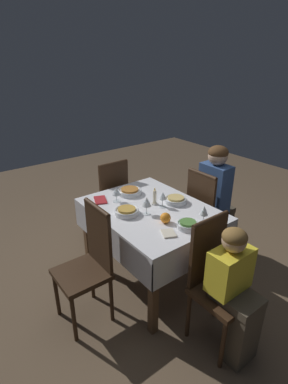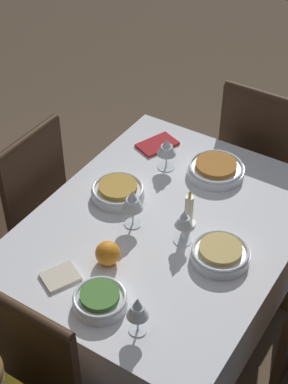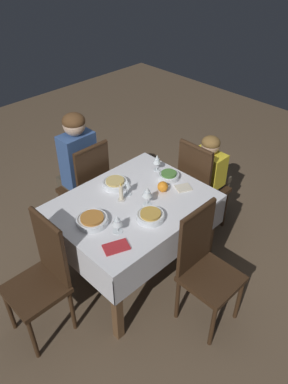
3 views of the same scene
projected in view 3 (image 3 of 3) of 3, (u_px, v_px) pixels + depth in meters
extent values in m
plane|color=brown|center=(134.00, 269.00, 3.28)|extent=(8.00, 8.00, 0.00)
cube|color=silver|center=(132.00, 204.00, 2.84)|extent=(1.17, 0.91, 0.04)
cube|color=silver|center=(176.00, 247.00, 2.67)|extent=(1.17, 0.01, 0.24)
cube|color=silver|center=(96.00, 193.00, 3.18)|extent=(1.17, 0.01, 0.24)
cube|color=silver|center=(72.00, 256.00, 2.60)|extent=(0.01, 0.91, 0.24)
cube|color=silver|center=(181.00, 187.00, 3.25)|extent=(0.01, 0.91, 0.24)
cube|color=brown|center=(117.00, 305.00, 2.56)|extent=(0.06, 0.06, 0.72)
cube|color=brown|center=(209.00, 232.00, 3.14)|extent=(0.06, 0.06, 0.72)
cube|color=brown|center=(54.00, 248.00, 3.00)|extent=(0.06, 0.06, 0.72)
cube|color=brown|center=(145.00, 193.00, 3.58)|extent=(0.06, 0.06, 0.72)
cube|color=#382314|center=(84.00, 191.00, 3.48)|extent=(0.37, 0.37, 0.04)
cube|color=#382314|center=(93.00, 174.00, 3.22)|extent=(0.34, 0.03, 0.51)
cylinder|color=#382314|center=(90.00, 148.00, 3.07)|extent=(0.34, 0.04, 0.04)
cylinder|color=#382314|center=(89.00, 195.00, 3.80)|extent=(0.03, 0.03, 0.42)
cylinder|color=#382314|center=(63.00, 210.00, 3.62)|extent=(0.03, 0.03, 0.42)
cylinder|color=#382314|center=(110.00, 210.00, 3.62)|extent=(0.03, 0.03, 0.42)
cylinder|color=#382314|center=(83.00, 225.00, 3.43)|extent=(0.03, 0.03, 0.42)
cube|color=#382314|center=(203.00, 190.00, 3.49)|extent=(0.37, 0.37, 0.04)
cube|color=#382314|center=(194.00, 173.00, 3.23)|extent=(0.03, 0.34, 0.51)
cylinder|color=#382314|center=(197.00, 147.00, 3.08)|extent=(0.04, 0.34, 0.04)
cylinder|color=#382314|center=(225.00, 209.00, 3.62)|extent=(0.03, 0.03, 0.42)
cylinder|color=#382314|center=(199.00, 195.00, 3.81)|extent=(0.03, 0.03, 0.42)
cylinder|color=#382314|center=(204.00, 225.00, 3.44)|extent=(0.03, 0.03, 0.42)
cylinder|color=#382314|center=(178.00, 209.00, 3.63)|extent=(0.03, 0.03, 0.42)
cube|color=#382314|center=(211.00, 279.00, 2.64)|extent=(0.37, 0.37, 0.04)
cube|color=#382314|center=(196.00, 239.00, 2.57)|extent=(0.34, 0.03, 0.51)
cylinder|color=#382314|center=(199.00, 211.00, 2.42)|extent=(0.34, 0.04, 0.04)
cylinder|color=#382314|center=(212.00, 326.00, 2.59)|extent=(0.03, 0.03, 0.42)
cylinder|color=#382314|center=(239.00, 299.00, 2.78)|extent=(0.03, 0.03, 0.42)
cylinder|color=#382314|center=(177.00, 299.00, 2.78)|extent=(0.03, 0.03, 0.42)
cylinder|color=#382314|center=(204.00, 276.00, 2.96)|extent=(0.03, 0.03, 0.42)
cube|color=#382314|center=(35.00, 290.00, 2.56)|extent=(0.37, 0.37, 0.04)
cube|color=#382314|center=(51.00, 249.00, 2.50)|extent=(0.03, 0.34, 0.51)
cylinder|color=#382314|center=(45.00, 220.00, 2.35)|extent=(0.04, 0.34, 0.04)
cylinder|color=#382314|center=(9.00, 310.00, 2.70)|extent=(0.03, 0.03, 0.42)
cylinder|color=#382314|center=(33.00, 339.00, 2.52)|extent=(0.03, 0.03, 0.42)
cylinder|color=#382314|center=(48.00, 285.00, 2.88)|extent=(0.03, 0.03, 0.42)
cylinder|color=#382314|center=(72.00, 310.00, 2.70)|extent=(0.03, 0.03, 0.42)
cube|color=#4C4233|center=(74.00, 199.00, 3.72)|extent=(0.22, 0.14, 0.46)
cube|color=#4C4233|center=(76.00, 181.00, 3.51)|extent=(0.24, 0.31, 0.06)
cube|color=#38568E|center=(78.00, 159.00, 3.30)|extent=(0.30, 0.18, 0.50)
sphere|color=beige|center=(74.00, 125.00, 3.10)|extent=(0.19, 0.19, 0.19)
ellipsoid|color=brown|center=(74.00, 121.00, 3.08)|extent=(0.19, 0.19, 0.13)
cube|color=#4C4233|center=(214.00, 198.00, 3.73)|extent=(0.14, 0.22, 0.46)
cube|color=#4C4233|center=(211.00, 181.00, 3.52)|extent=(0.31, 0.24, 0.06)
cube|color=yellow|center=(208.00, 168.00, 3.36)|extent=(0.18, 0.30, 0.31)
sphere|color=#D6A884|center=(211.00, 145.00, 3.23)|extent=(0.16, 0.16, 0.16)
ellipsoid|color=brown|center=(211.00, 143.00, 3.21)|extent=(0.16, 0.16, 0.11)
cylinder|color=silver|center=(115.00, 184.00, 2.99)|extent=(0.20, 0.20, 0.04)
torus|color=silver|center=(115.00, 182.00, 2.98)|extent=(0.20, 0.20, 0.01)
cylinder|color=tan|center=(115.00, 181.00, 2.98)|extent=(0.15, 0.15, 0.02)
cylinder|color=white|center=(127.00, 194.00, 2.91)|extent=(0.07, 0.07, 0.00)
cylinder|color=white|center=(127.00, 190.00, 2.89)|extent=(0.01, 0.01, 0.07)
cone|color=white|center=(127.00, 183.00, 2.85)|extent=(0.06, 0.06, 0.07)
cylinder|color=white|center=(127.00, 184.00, 2.86)|extent=(0.04, 0.04, 0.03)
cylinder|color=silver|center=(169.00, 176.00, 3.08)|extent=(0.17, 0.17, 0.04)
torus|color=silver|center=(169.00, 174.00, 3.07)|extent=(0.17, 0.17, 0.01)
cylinder|color=#4C7F38|center=(169.00, 174.00, 3.06)|extent=(0.13, 0.13, 0.02)
cylinder|color=white|center=(157.00, 170.00, 3.19)|extent=(0.06, 0.06, 0.00)
cylinder|color=white|center=(157.00, 166.00, 3.16)|extent=(0.01, 0.01, 0.07)
cone|color=white|center=(157.00, 159.00, 3.12)|extent=(0.07, 0.07, 0.08)
cylinder|color=white|center=(157.00, 161.00, 3.13)|extent=(0.04, 0.04, 0.04)
cylinder|color=silver|center=(151.00, 217.00, 2.67)|extent=(0.21, 0.21, 0.04)
torus|color=silver|center=(151.00, 214.00, 2.66)|extent=(0.20, 0.20, 0.01)
cylinder|color=gold|center=(151.00, 214.00, 2.65)|extent=(0.15, 0.15, 0.02)
cylinder|color=white|center=(147.00, 204.00, 2.81)|extent=(0.06, 0.06, 0.00)
cylinder|color=white|center=(147.00, 200.00, 2.79)|extent=(0.01, 0.01, 0.07)
cone|color=white|center=(147.00, 192.00, 2.74)|extent=(0.08, 0.08, 0.08)
cylinder|color=white|center=(147.00, 193.00, 2.75)|extent=(0.05, 0.05, 0.04)
cylinder|color=silver|center=(92.00, 221.00, 2.63)|extent=(0.23, 0.23, 0.04)
torus|color=silver|center=(92.00, 219.00, 2.62)|extent=(0.22, 0.22, 0.01)
cylinder|color=#B2702D|center=(92.00, 218.00, 2.62)|extent=(0.17, 0.17, 0.02)
cylinder|color=white|center=(118.00, 231.00, 2.57)|extent=(0.07, 0.07, 0.00)
cylinder|color=white|center=(117.00, 228.00, 2.55)|extent=(0.01, 0.01, 0.06)
cone|color=white|center=(117.00, 220.00, 2.51)|extent=(0.08, 0.08, 0.07)
cylinder|color=white|center=(117.00, 222.00, 2.52)|extent=(0.05, 0.05, 0.03)
cylinder|color=beige|center=(121.00, 200.00, 2.85)|extent=(0.06, 0.06, 0.01)
cylinder|color=beige|center=(121.00, 193.00, 2.81)|extent=(0.03, 0.03, 0.12)
ellipsoid|color=#F9C64C|center=(121.00, 185.00, 2.77)|extent=(0.01, 0.01, 0.03)
sphere|color=orange|center=(163.00, 187.00, 2.92)|extent=(0.09, 0.09, 0.09)
cube|color=beige|center=(183.00, 188.00, 2.97)|extent=(0.15, 0.14, 0.01)
cube|color=#AD2328|center=(116.00, 247.00, 2.44)|extent=(0.19, 0.16, 0.01)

